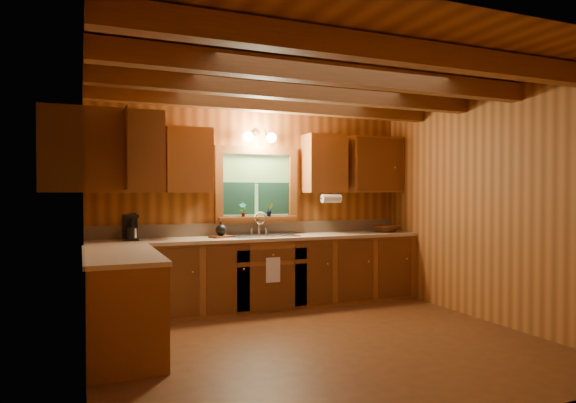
% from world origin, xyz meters
% --- Properties ---
extents(room, '(4.20, 4.20, 4.20)m').
position_xyz_m(room, '(0.00, 0.00, 1.30)').
color(room, '#542E14').
rests_on(room, ground).
extents(ceiling_beams, '(4.20, 2.54, 0.18)m').
position_xyz_m(ceiling_beams, '(0.00, 0.00, 2.49)').
color(ceiling_beams, brown).
rests_on(ceiling_beams, room).
extents(base_cabinets, '(4.20, 2.22, 0.86)m').
position_xyz_m(base_cabinets, '(-0.49, 1.28, 0.43)').
color(base_cabinets, brown).
rests_on(base_cabinets, ground).
extents(countertop, '(4.20, 2.24, 0.04)m').
position_xyz_m(countertop, '(-0.48, 1.29, 0.88)').
color(countertop, tan).
rests_on(countertop, base_cabinets).
extents(backsplash, '(4.20, 0.02, 0.16)m').
position_xyz_m(backsplash, '(0.00, 1.89, 0.98)').
color(backsplash, tan).
rests_on(backsplash, room).
extents(dishwasher_panel, '(0.02, 0.60, 0.80)m').
position_xyz_m(dishwasher_panel, '(-1.47, 0.68, 0.43)').
color(dishwasher_panel, white).
rests_on(dishwasher_panel, base_cabinets).
extents(upper_cabinets, '(4.19, 1.77, 0.78)m').
position_xyz_m(upper_cabinets, '(-0.56, 1.42, 1.84)').
color(upper_cabinets, brown).
rests_on(upper_cabinets, room).
extents(window, '(1.12, 0.08, 1.00)m').
position_xyz_m(window, '(0.00, 1.87, 1.53)').
color(window, brown).
rests_on(window, room).
extents(window_sill, '(1.06, 0.14, 0.04)m').
position_xyz_m(window_sill, '(0.00, 1.82, 1.12)').
color(window_sill, brown).
rests_on(window_sill, room).
extents(wall_sconce, '(0.45, 0.21, 0.17)m').
position_xyz_m(wall_sconce, '(0.00, 1.75, 2.16)').
color(wall_sconce, black).
rests_on(wall_sconce, room).
extents(paper_towel_roll, '(0.27, 0.11, 0.11)m').
position_xyz_m(paper_towel_roll, '(0.92, 1.53, 1.37)').
color(paper_towel_roll, white).
rests_on(paper_towel_roll, upper_cabinets).
extents(dish_towel, '(0.18, 0.01, 0.30)m').
position_xyz_m(dish_towel, '(0.00, 1.26, 0.52)').
color(dish_towel, white).
rests_on(dish_towel, base_cabinets).
extents(sink, '(0.82, 0.48, 0.43)m').
position_xyz_m(sink, '(0.00, 1.60, 0.86)').
color(sink, silver).
rests_on(sink, countertop).
extents(coffee_maker, '(0.17, 0.21, 0.30)m').
position_xyz_m(coffee_maker, '(-1.60, 1.68, 1.05)').
color(coffee_maker, black).
rests_on(coffee_maker, countertop).
extents(utensil_crock, '(0.11, 0.11, 0.32)m').
position_xyz_m(utensil_crock, '(-1.58, 1.65, 0.98)').
color(utensil_crock, silver).
rests_on(utensil_crock, countertop).
extents(cutting_board, '(0.30, 0.25, 0.02)m').
position_xyz_m(cutting_board, '(-0.55, 1.61, 0.91)').
color(cutting_board, '#592F13').
rests_on(cutting_board, countertop).
extents(teakettle, '(0.14, 0.14, 0.17)m').
position_xyz_m(teakettle, '(-0.55, 1.61, 0.99)').
color(teakettle, black).
rests_on(teakettle, cutting_board).
extents(wicker_basket, '(0.48, 0.48, 0.09)m').
position_xyz_m(wicker_basket, '(1.78, 1.55, 0.95)').
color(wicker_basket, '#48230C').
rests_on(wicker_basket, countertop).
extents(potted_plant_left, '(0.11, 0.08, 0.18)m').
position_xyz_m(potted_plant_left, '(-0.21, 1.79, 1.23)').
color(potted_plant_left, '#592F13').
rests_on(potted_plant_left, window_sill).
extents(potted_plant_right, '(0.11, 0.09, 0.17)m').
position_xyz_m(potted_plant_right, '(0.15, 1.79, 1.23)').
color(potted_plant_right, '#592F13').
rests_on(potted_plant_right, window_sill).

